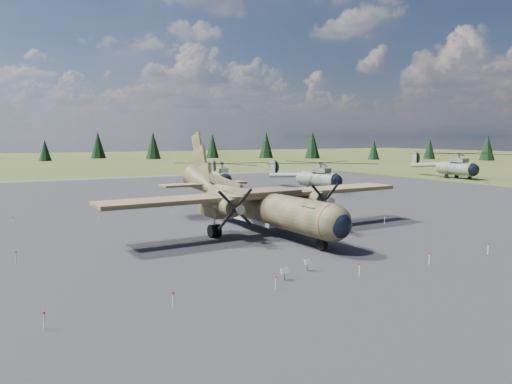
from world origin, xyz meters
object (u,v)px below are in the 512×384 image
helicopter_near (222,170)px  helicopter_far (457,160)px  helicopter_mid (318,170)px  transport_plane (256,201)px

helicopter_near → helicopter_far: (50.76, -4.73, 0.65)m
helicopter_near → helicopter_mid: bearing=-25.4°
helicopter_near → helicopter_far: bearing=9.6°
helicopter_far → transport_plane: bearing=-152.1°
transport_plane → helicopter_mid: size_ratio=1.29×
helicopter_mid → helicopter_far: size_ratio=0.93×
transport_plane → helicopter_far: transport_plane is taller
helicopter_near → helicopter_mid: helicopter_mid is taller
transport_plane → helicopter_mid: transport_plane is taller
transport_plane → helicopter_near: transport_plane is taller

